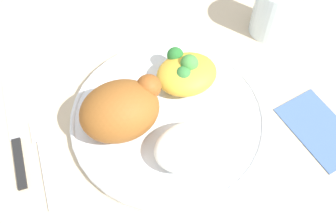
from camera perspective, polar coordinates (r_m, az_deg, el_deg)
name	(u,v)px	position (r m, az deg, el deg)	size (l,w,h in m)	color
ground_plane	(168,120)	(0.61, 0.00, -1.18)	(2.00, 2.00, 0.00)	#C9B492
plate	(168,118)	(0.61, 0.00, -0.83)	(0.29, 0.29, 0.01)	silver
roasted_chicken	(121,110)	(0.56, -6.49, 0.32)	(0.12, 0.09, 0.08)	#945521
rice_pile	(190,146)	(0.55, 3.13, -4.77)	(0.10, 0.08, 0.04)	white
mac_cheese_with_broccoli	(186,72)	(0.62, 2.56, 5.54)	(0.09, 0.08, 0.05)	gold
fork	(43,158)	(0.61, -16.97, -6.05)	(0.02, 0.14, 0.01)	#B2B2B7
knife	(16,139)	(0.63, -20.33, -3.59)	(0.03, 0.19, 0.01)	black
water_glass	(274,10)	(0.71, 14.44, 13.50)	(0.07, 0.07, 0.09)	silver
napkin	(320,129)	(0.64, 20.29, -2.21)	(0.07, 0.12, 0.00)	#47669E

